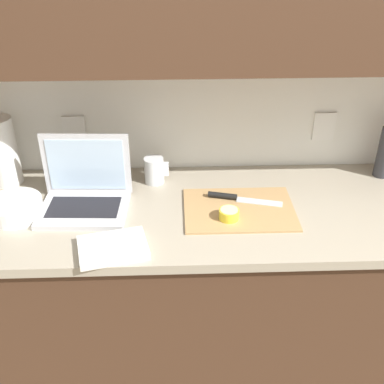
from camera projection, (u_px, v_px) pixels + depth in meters
The scene contains 11 objects.
ground_plane at pixel (271, 372), 2.27m from camera, with size 12.00×12.00×0.00m, color #847056.
wall_back at pixel (296, 17), 1.68m from camera, with size 5.20×0.38×2.60m.
counter_unit at pixel (286, 296), 2.03m from camera, with size 2.52×0.65×0.93m.
laptop at pixel (85, 191), 1.76m from camera, with size 0.33×0.26×0.26m.
cutting_board at pixel (239, 209), 1.76m from camera, with size 0.40×0.29×0.01m, color tan.
knife at pixel (232, 197), 1.81m from camera, with size 0.28×0.10×0.02m.
lemon_half_cut at pixel (229, 214), 1.70m from camera, with size 0.07×0.07×0.04m.
measuring_cup at pixel (154, 170), 1.92m from camera, with size 0.10×0.08×0.11m.
bowl_white at pixel (15, 208), 1.72m from camera, with size 0.20×0.20×0.06m.
paper_towel_roll at pixel (2, 151), 1.87m from camera, with size 0.12×0.12×0.28m.
dish_towel at pixel (113, 248), 1.56m from camera, with size 0.22×0.16×0.02m, color silver.
Camera 1 is at (-0.43, -1.49, 1.91)m, focal length 45.00 mm.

